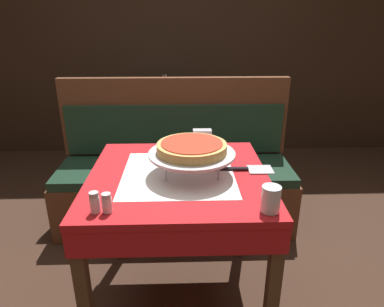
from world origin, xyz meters
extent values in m
plane|color=#382319|center=(0.00, 0.00, 0.00)|extent=(14.00, 14.00, 0.00)
cube|color=red|center=(0.00, 0.00, 0.73)|extent=(0.80, 0.80, 0.03)
cube|color=white|center=(0.00, 0.00, 0.74)|extent=(0.50, 0.50, 0.00)
cube|color=red|center=(0.00, 0.00, 0.66)|extent=(0.80, 0.80, 0.11)
cube|color=#4C331E|center=(-0.37, -0.37, 0.36)|extent=(0.05, 0.05, 0.71)
cube|color=#4C331E|center=(0.37, -0.37, 0.36)|extent=(0.05, 0.05, 0.71)
cube|color=#4C331E|center=(-0.37, 0.37, 0.36)|extent=(0.05, 0.05, 0.71)
cube|color=#4C331E|center=(0.37, 0.37, 0.36)|extent=(0.05, 0.05, 0.71)
cube|color=#194799|center=(-0.17, 1.80, 0.73)|extent=(0.67, 0.67, 0.03)
cube|color=white|center=(-0.17, 1.80, 0.75)|extent=(0.41, 0.41, 0.00)
cube|color=#194799|center=(-0.17, 1.80, 0.64)|extent=(0.67, 0.67, 0.15)
cube|color=#4C331E|center=(-0.47, 1.51, 0.36)|extent=(0.05, 0.05, 0.72)
cube|color=#4C331E|center=(0.13, 1.51, 0.36)|extent=(0.05, 0.05, 0.72)
cube|color=#4C331E|center=(-0.47, 2.10, 0.36)|extent=(0.05, 0.05, 0.72)
cube|color=#4C331E|center=(0.13, 2.10, 0.36)|extent=(0.05, 0.05, 0.72)
cube|color=brown|center=(-0.03, 0.77, 0.19)|extent=(1.62, 0.53, 0.39)
cube|color=#193323|center=(-0.03, 0.77, 0.42)|extent=(1.59, 0.52, 0.06)
cube|color=brown|center=(-0.03, 1.00, 0.73)|extent=(1.62, 0.06, 0.56)
cube|color=#193323|center=(-0.03, 0.96, 0.64)|extent=(1.56, 0.02, 0.36)
cube|color=black|center=(0.00, 2.25, 1.20)|extent=(6.00, 0.04, 2.40)
cylinder|color=#ADADB2|center=(0.06, 0.12, 0.79)|extent=(0.01, 0.01, 0.09)
cylinder|color=#ADADB2|center=(-0.05, -0.07, 0.79)|extent=(0.01, 0.01, 0.09)
cylinder|color=#ADADB2|center=(0.17, -0.07, 0.79)|extent=(0.01, 0.01, 0.09)
cylinder|color=#ADADB2|center=(0.06, -0.01, 0.83)|extent=(0.26, 0.26, 0.01)
cylinder|color=silver|center=(0.06, -0.01, 0.84)|extent=(0.37, 0.37, 0.01)
cylinder|color=silver|center=(0.06, -0.01, 0.84)|extent=(0.38, 0.38, 0.01)
cylinder|color=tan|center=(0.06, -0.01, 0.87)|extent=(0.31, 0.31, 0.04)
cylinder|color=red|center=(0.06, -0.01, 0.89)|extent=(0.27, 0.27, 0.01)
cube|color=#BCBCC1|center=(0.38, 0.03, 0.75)|extent=(0.11, 0.10, 0.00)
cube|color=black|center=(0.24, 0.03, 0.75)|extent=(0.17, 0.02, 0.01)
cylinder|color=silver|center=(0.33, -0.33, 0.79)|extent=(0.07, 0.07, 0.10)
cylinder|color=silver|center=(-0.30, -0.32, 0.78)|extent=(0.04, 0.04, 0.06)
cylinder|color=#B7B7BC|center=(-0.30, -0.32, 0.82)|extent=(0.03, 0.03, 0.02)
cylinder|color=silver|center=(-0.25, -0.32, 0.77)|extent=(0.04, 0.04, 0.06)
cylinder|color=#B7B7BC|center=(-0.25, -0.32, 0.81)|extent=(0.03, 0.03, 0.02)
cube|color=#B2B2B7|center=(0.13, 0.36, 0.79)|extent=(0.10, 0.05, 0.09)
cube|color=black|center=(-0.14, 1.85, 0.77)|extent=(0.14, 0.14, 0.03)
cylinder|color=black|center=(-0.14, 1.85, 0.85)|extent=(0.01, 0.01, 0.14)
cylinder|color=white|center=(-0.14, 1.89, 0.84)|extent=(0.04, 0.04, 0.11)
cylinder|color=red|center=(-0.14, 1.80, 0.84)|extent=(0.04, 0.04, 0.11)
camera|label=1|loc=(0.02, -1.40, 1.40)|focal=32.00mm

